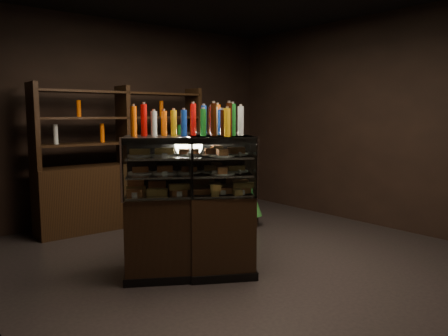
{
  "coord_description": "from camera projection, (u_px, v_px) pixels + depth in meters",
  "views": [
    {
      "loc": [
        -3.12,
        -3.7,
        1.6
      ],
      "look_at": [
        -0.33,
        -0.24,
        1.05
      ],
      "focal_mm": 35.0,
      "sensor_mm": 36.0,
      "label": 1
    }
  ],
  "objects": [
    {
      "name": "display_case",
      "position": [
        203.0,
        223.0,
        4.55
      ],
      "size": [
        1.72,
        1.43,
        1.4
      ],
      "rotation": [
        0.0,
        0.0,
        0.26
      ],
      "color": "black",
      "rests_on": "ground"
    },
    {
      "name": "ground",
      "position": [
        233.0,
        255.0,
        5.0
      ],
      "size": [
        5.0,
        5.0,
        0.0
      ],
      "primitive_type": "plane",
      "color": "black",
      "rests_on": "ground"
    },
    {
      "name": "potted_conifer",
      "position": [
        251.0,
        200.0,
        6.25
      ],
      "size": [
        0.31,
        0.31,
        0.67
      ],
      "rotation": [
        0.0,
        0.0,
        0.24
      ],
      "color": "black",
      "rests_on": "ground"
    },
    {
      "name": "bottles_top",
      "position": [
        202.0,
        121.0,
        4.43
      ],
      "size": [
        1.18,
        0.97,
        0.3
      ],
      "color": "#0F38B2",
      "rests_on": "display_case"
    },
    {
      "name": "food_display",
      "position": [
        203.0,
        166.0,
        4.48
      ],
      "size": [
        1.34,
        1.11,
        0.43
      ],
      "color": "#C57847",
      "rests_on": "display_case"
    },
    {
      "name": "room_shell",
      "position": [
        234.0,
        83.0,
        4.76
      ],
      "size": [
        5.02,
        5.02,
        3.01
      ],
      "color": "black",
      "rests_on": "ground"
    },
    {
      "name": "back_shelving",
      "position": [
        125.0,
        184.0,
        6.31
      ],
      "size": [
        2.49,
        0.43,
        2.0
      ],
      "rotation": [
        0.0,
        0.0,
        -0.0
      ],
      "color": "black",
      "rests_on": "ground"
    }
  ]
}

